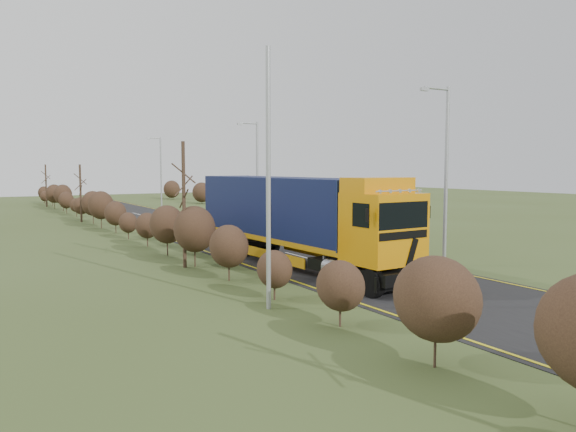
% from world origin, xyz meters
% --- Properties ---
extents(ground, '(160.00, 160.00, 0.00)m').
position_xyz_m(ground, '(0.00, 0.00, 0.00)').
color(ground, '#3B4A1F').
rests_on(ground, ground).
extents(road, '(8.00, 120.00, 0.02)m').
position_xyz_m(road, '(0.00, 10.00, 0.01)').
color(road, black).
rests_on(road, ground).
extents(layby, '(6.00, 18.00, 0.02)m').
position_xyz_m(layby, '(6.50, 20.00, 0.01)').
color(layby, '#2D2A28').
rests_on(layby, ground).
extents(lane_markings, '(7.52, 116.00, 0.01)m').
position_xyz_m(lane_markings, '(0.00, 9.69, 0.03)').
color(lane_markings, gold).
rests_on(lane_markings, road).
extents(hedgerow, '(2.24, 102.04, 6.05)m').
position_xyz_m(hedgerow, '(-6.00, 7.89, 1.62)').
color(hedgerow, black).
rests_on(hedgerow, ground).
extents(lorry, '(3.23, 15.99, 4.43)m').
position_xyz_m(lorry, '(-1.64, 1.65, 2.51)').
color(lorry, black).
rests_on(lorry, ground).
extents(car_red_hatchback, '(2.29, 3.92, 1.25)m').
position_xyz_m(car_red_hatchback, '(6.88, 17.56, 0.63)').
color(car_red_hatchback, '#991807').
rests_on(car_red_hatchback, ground).
extents(car_blue_sedan, '(2.04, 4.16, 1.31)m').
position_xyz_m(car_blue_sedan, '(6.55, 21.94, 0.66)').
color(car_blue_sedan, '#090A33').
rests_on(car_blue_sedan, ground).
extents(streetlight_near, '(1.85, 0.18, 8.66)m').
position_xyz_m(streetlight_near, '(4.50, -2.04, 4.76)').
color(streetlight_near, '#979B9D').
rests_on(streetlight_near, ground).
extents(streetlight_mid, '(1.78, 0.18, 8.35)m').
position_xyz_m(streetlight_mid, '(4.50, 17.78, 4.58)').
color(streetlight_mid, '#979B9D').
rests_on(streetlight_mid, ground).
extents(streetlight_far, '(1.81, 0.18, 8.48)m').
position_xyz_m(streetlight_far, '(5.70, 45.70, 4.66)').
color(streetlight_far, '#979B9D').
rests_on(streetlight_far, ground).
extents(left_pole, '(0.16, 0.16, 8.81)m').
position_xyz_m(left_pole, '(-6.80, -5.00, 4.40)').
color(left_pole, '#979B9D').
rests_on(left_pole, ground).
extents(speed_sign, '(0.62, 0.10, 2.23)m').
position_xyz_m(speed_sign, '(4.20, 9.06, 1.55)').
color(speed_sign, '#979B9D').
rests_on(speed_sign, ground).
extents(warning_board, '(0.78, 0.11, 2.05)m').
position_xyz_m(warning_board, '(4.20, 25.73, 1.26)').
color(warning_board, '#979B9D').
rests_on(warning_board, ground).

